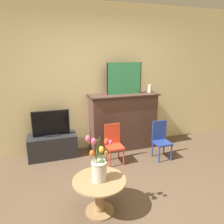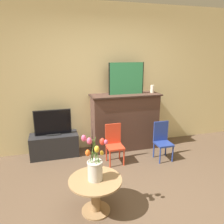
{
  "view_description": "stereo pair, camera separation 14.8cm",
  "coord_description": "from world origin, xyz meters",
  "px_view_note": "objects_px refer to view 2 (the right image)",
  "views": [
    {
      "loc": [
        -1.06,
        -1.87,
        1.84
      ],
      "look_at": [
        -0.04,
        1.18,
        0.95
      ],
      "focal_mm": 35.0,
      "sensor_mm": 36.0,
      "label": 1
    },
    {
      "loc": [
        -0.92,
        -1.91,
        1.84
      ],
      "look_at": [
        -0.04,
        1.18,
        0.95
      ],
      "focal_mm": 35.0,
      "sensor_mm": 36.0,
      "label": 2
    }
  ],
  "objects_px": {
    "painting": "(126,78)",
    "tv_monitor": "(53,123)",
    "chair_blue": "(162,139)",
    "vase_tulips": "(95,166)",
    "chair_red": "(114,142)"
  },
  "relations": [
    {
      "from": "painting",
      "to": "vase_tulips",
      "type": "distance_m",
      "value": 2.04
    },
    {
      "from": "chair_red",
      "to": "vase_tulips",
      "type": "xyz_separation_m",
      "value": [
        -0.55,
        -1.12,
        0.24
      ]
    },
    {
      "from": "vase_tulips",
      "to": "chair_red",
      "type": "bearing_deg",
      "value": 63.77
    },
    {
      "from": "chair_blue",
      "to": "vase_tulips",
      "type": "relative_size",
      "value": 1.22
    },
    {
      "from": "painting",
      "to": "tv_monitor",
      "type": "distance_m",
      "value": 1.55
    },
    {
      "from": "painting",
      "to": "chair_red",
      "type": "xyz_separation_m",
      "value": [
        -0.38,
        -0.52,
        -1.0
      ]
    },
    {
      "from": "tv_monitor",
      "to": "chair_blue",
      "type": "relative_size",
      "value": 0.96
    },
    {
      "from": "painting",
      "to": "chair_blue",
      "type": "relative_size",
      "value": 1.01
    },
    {
      "from": "tv_monitor",
      "to": "painting",
      "type": "bearing_deg",
      "value": -0.12
    },
    {
      "from": "tv_monitor",
      "to": "chair_blue",
      "type": "bearing_deg",
      "value": -18.82
    },
    {
      "from": "painting",
      "to": "vase_tulips",
      "type": "height_order",
      "value": "painting"
    },
    {
      "from": "chair_red",
      "to": "chair_blue",
      "type": "distance_m",
      "value": 0.86
    },
    {
      "from": "chair_red",
      "to": "chair_blue",
      "type": "height_order",
      "value": "same"
    },
    {
      "from": "painting",
      "to": "chair_blue",
      "type": "distance_m",
      "value": 1.27
    },
    {
      "from": "painting",
      "to": "tv_monitor",
      "type": "bearing_deg",
      "value": 179.88
    }
  ]
}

